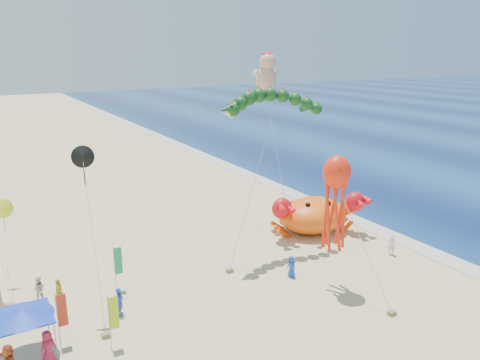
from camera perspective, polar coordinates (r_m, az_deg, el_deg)
name	(u,v)px	position (r m, az deg, el deg)	size (l,w,h in m)	color
ground	(277,266)	(35.67, 4.47, -10.42)	(320.00, 320.00, 0.00)	#D1B784
foam_strip	(390,235)	(43.13, 17.78, -6.40)	(320.00, 320.00, 0.00)	silver
crab_inflatable	(314,214)	(41.85, 8.97, -4.10)	(8.54, 6.72, 3.74)	#FF580D
dragon_kite	(272,106)	(35.68, 3.95, 8.93)	(9.90, 3.73, 12.55)	#103C14
cherub_kite	(267,75)	(42.51, 3.28, 12.65)	(1.90, 4.50, 15.45)	#DEA587
octopus_kite	(336,196)	(31.10, 11.58, -1.87)	(1.91, 5.83, 9.13)	#FF290D
canopy_blue	(22,314)	(27.60, -25.08, -14.54)	(3.19, 3.19, 2.71)	gray
feather_flags	(64,298)	(29.20, -20.66, -13.28)	(10.01, 6.23, 3.20)	gray
beachgoers	(83,308)	(30.12, -18.64, -14.59)	(29.38, 8.55, 1.85)	#1A389D
small_kites	(16,206)	(30.44, -25.68, -2.90)	(8.36, 10.06, 10.39)	yellow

